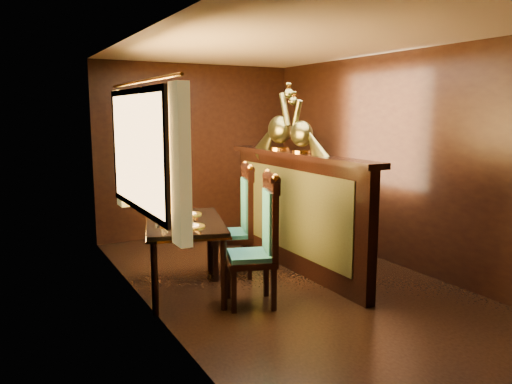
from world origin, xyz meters
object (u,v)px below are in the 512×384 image
dining_table (184,227)px  chair_left (263,236)px  peacock_left (302,122)px  chair_right (241,217)px  peacock_right (280,117)px

dining_table → chair_left: chair_left is taller
dining_table → peacock_left: bearing=15.8°
dining_table → chair_right: bearing=32.6°
chair_left → chair_right: (0.20, 0.87, -0.00)m
chair_left → chair_right: chair_left is taller
chair_left → peacock_left: 1.48m
chair_left → peacock_left: bearing=55.8°
chair_left → peacock_right: 1.76m
dining_table → chair_right: (0.74, 0.21, -0.01)m
chair_right → peacock_left: peacock_left is taller
peacock_left → peacock_right: peacock_right is taller
dining_table → peacock_right: size_ratio=1.82×
peacock_right → dining_table: bearing=-162.0°
chair_left → peacock_right: (0.84, 1.10, 1.09)m
dining_table → chair_left: 0.85m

